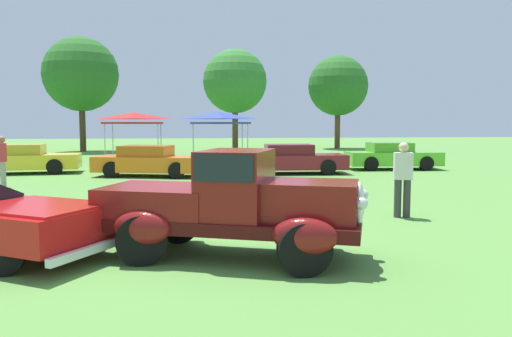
% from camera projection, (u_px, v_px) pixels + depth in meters
% --- Properties ---
extents(ground_plane, '(120.00, 120.00, 0.00)m').
position_uv_depth(ground_plane, '(211.00, 250.00, 8.37)').
color(ground_plane, '#568C3D').
extents(feature_pickup_truck, '(4.33, 2.87, 1.70)m').
position_uv_depth(feature_pickup_truck, '(232.00, 203.00, 7.88)').
color(feature_pickup_truck, '#400B0B').
rests_on(feature_pickup_truck, ground_plane).
extents(show_car_yellow, '(4.65, 2.12, 1.22)m').
position_uv_depth(show_car_yellow, '(22.00, 159.00, 20.89)').
color(show_car_yellow, yellow).
rests_on(show_car_yellow, ground_plane).
extents(show_car_orange, '(4.59, 2.75, 1.22)m').
position_uv_depth(show_car_orange, '(149.00, 161.00, 19.83)').
color(show_car_orange, orange).
rests_on(show_car_orange, ground_plane).
extents(show_car_burgundy, '(4.44, 1.87, 1.22)m').
position_uv_depth(show_car_burgundy, '(292.00, 159.00, 20.88)').
color(show_car_burgundy, maroon).
rests_on(show_car_burgundy, ground_plane).
extents(show_car_lime, '(4.25, 1.94, 1.22)m').
position_uv_depth(show_car_lime, '(392.00, 156.00, 22.80)').
color(show_car_lime, '#60C62D').
rests_on(show_car_lime, ground_plane).
extents(spectator_between_cars, '(0.45, 0.34, 1.69)m').
position_uv_depth(spectator_between_cars, '(403.00, 177.00, 11.20)').
color(spectator_between_cars, '#383838').
rests_on(spectator_between_cars, ground_plane).
extents(spectator_by_row, '(0.38, 0.46, 1.69)m').
position_uv_depth(spectator_by_row, '(2.00, 160.00, 16.35)').
color(spectator_by_row, '#9E998E').
rests_on(spectator_by_row, ground_plane).
extents(canopy_tent_left_field, '(3.14, 3.14, 2.71)m').
position_uv_depth(canopy_tent_left_field, '(134.00, 117.00, 28.47)').
color(canopy_tent_left_field, '#B7B7BC').
rests_on(canopy_tent_left_field, ground_plane).
extents(canopy_tent_center_field, '(3.19, 3.19, 2.71)m').
position_uv_depth(canopy_tent_center_field, '(219.00, 117.00, 27.80)').
color(canopy_tent_center_field, '#B7B7BC').
rests_on(canopy_tent_center_field, ground_plane).
extents(treeline_far_left, '(5.39, 5.39, 8.32)m').
position_uv_depth(treeline_far_left, '(81.00, 74.00, 36.38)').
color(treeline_far_left, '#47331E').
rests_on(treeline_far_left, ground_plane).
extents(treeline_mid_left, '(4.80, 4.80, 7.61)m').
position_uv_depth(treeline_mid_left, '(235.00, 82.00, 37.66)').
color(treeline_mid_left, brown).
rests_on(treeline_mid_left, ground_plane).
extents(treeline_center, '(4.83, 4.83, 7.51)m').
position_uv_depth(treeline_center, '(338.00, 86.00, 40.61)').
color(treeline_center, brown).
rests_on(treeline_center, ground_plane).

